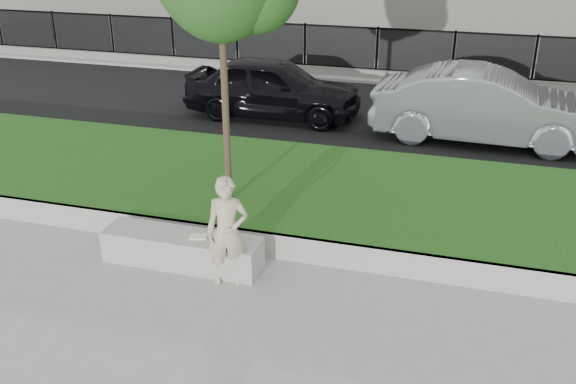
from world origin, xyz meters
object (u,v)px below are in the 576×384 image
(book, at_px, (198,236))
(car_dark, at_px, (273,87))
(man, at_px, (227,232))
(car_silver, at_px, (486,106))
(stone_bench, at_px, (182,249))

(book, height_order, car_dark, car_dark)
(man, xyz_separation_m, car_silver, (3.29, 7.00, 0.05))
(stone_bench, distance_m, car_silver, 7.92)
(stone_bench, height_order, car_silver, car_silver)
(car_silver, bearing_deg, man, 156.82)
(book, bearing_deg, car_dark, 83.51)
(car_dark, xyz_separation_m, car_silver, (5.00, -0.44, 0.07))
(stone_bench, relative_size, car_dark, 0.55)
(stone_bench, bearing_deg, man, -18.07)
(car_dark, relative_size, car_silver, 0.89)
(stone_bench, bearing_deg, car_silver, 58.51)
(book, relative_size, car_dark, 0.06)
(book, distance_m, car_silver, 7.77)
(car_silver, bearing_deg, book, 152.24)
(man, relative_size, car_dark, 0.36)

